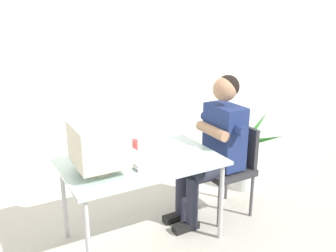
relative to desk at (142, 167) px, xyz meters
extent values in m
plane|color=#B2ADA3|center=(0.00, 0.00, -0.66)|extent=(12.00, 12.00, 0.00)
cube|color=silver|center=(0.30, 1.40, 0.84)|extent=(8.00, 0.10, 3.00)
cylinder|color=#B7B7BC|center=(-0.57, -0.32, -0.31)|extent=(0.04, 0.04, 0.69)
cylinder|color=#B7B7BC|center=(0.57, -0.32, -0.31)|extent=(0.04, 0.04, 0.69)
cylinder|color=#B7B7BC|center=(-0.57, 0.32, -0.31)|extent=(0.04, 0.04, 0.69)
cylinder|color=#B7B7BC|center=(0.57, 0.32, -0.31)|extent=(0.04, 0.04, 0.69)
cube|color=silver|center=(0.00, 0.00, 0.04)|extent=(1.25, 0.77, 0.03)
cylinder|color=beige|center=(-0.36, -0.05, 0.07)|extent=(0.21, 0.21, 0.02)
cylinder|color=beige|center=(-0.36, -0.05, 0.10)|extent=(0.06, 0.06, 0.05)
cube|color=beige|center=(-0.36, -0.05, 0.28)|extent=(0.36, 0.40, 0.31)
cube|color=black|center=(-0.17, -0.05, 0.28)|extent=(0.01, 0.34, 0.25)
cube|color=silver|center=(-0.05, 0.01, 0.07)|extent=(0.16, 0.43, 0.02)
cube|color=beige|center=(-0.05, 0.01, 0.09)|extent=(0.13, 0.39, 0.01)
cylinder|color=#4C4C51|center=(0.66, -0.18, -0.45)|extent=(0.03, 0.03, 0.42)
cylinder|color=#4C4C51|center=(1.03, -0.18, -0.45)|extent=(0.03, 0.03, 0.42)
cylinder|color=#4C4C51|center=(0.66, 0.19, -0.45)|extent=(0.03, 0.03, 0.42)
cylinder|color=#4C4C51|center=(1.03, 0.19, -0.45)|extent=(0.03, 0.03, 0.42)
cube|color=#2D2D33|center=(0.85, 0.00, -0.21)|extent=(0.44, 0.44, 0.06)
cube|color=#2D2D33|center=(1.04, 0.00, 0.01)|extent=(0.04, 0.39, 0.37)
cube|color=navy|center=(0.83, 0.00, 0.12)|extent=(0.22, 0.38, 0.57)
sphere|color=#A57A5B|center=(0.81, 0.00, 0.55)|extent=(0.21, 0.21, 0.21)
sphere|color=black|center=(0.84, 0.00, 0.57)|extent=(0.20, 0.20, 0.20)
cylinder|color=#262838|center=(0.63, -0.09, -0.16)|extent=(0.39, 0.14, 0.14)
cylinder|color=#262838|center=(0.63, 0.09, -0.16)|extent=(0.39, 0.14, 0.14)
cylinder|color=#262838|center=(0.44, -0.09, -0.41)|extent=(0.11, 0.11, 0.50)
cylinder|color=#262838|center=(0.44, 0.09, -0.41)|extent=(0.11, 0.11, 0.50)
cube|color=black|center=(0.38, -0.09, -0.63)|extent=(0.24, 0.09, 0.06)
cube|color=black|center=(0.38, 0.09, -0.63)|extent=(0.24, 0.09, 0.06)
cylinder|color=navy|center=(0.81, -0.22, 0.24)|extent=(0.09, 0.14, 0.09)
cylinder|color=navy|center=(0.81, 0.22, 0.24)|extent=(0.09, 0.14, 0.09)
cylinder|color=#A57A5B|center=(0.69, 0.00, 0.19)|extent=(0.09, 0.38, 0.09)
cylinder|color=silver|center=(1.35, 0.31, -0.51)|extent=(0.25, 0.25, 0.29)
cylinder|color=brown|center=(1.35, 0.31, -0.26)|extent=(0.04, 0.04, 0.23)
cone|color=#2B7F2D|center=(1.50, 0.33, -0.01)|extent=(0.44, 0.13, 0.40)
cone|color=#2B7F2D|center=(1.44, 0.44, -0.01)|extent=(0.27, 0.41, 0.41)
cone|color=#2B7F2D|center=(1.23, 0.45, -0.06)|extent=(0.32, 0.44, 0.34)
cone|color=#2B7F2D|center=(1.20, 0.32, -0.01)|extent=(0.44, 0.11, 0.40)
cone|color=#2B7F2D|center=(1.29, 0.15, -0.03)|extent=(0.20, 0.45, 0.38)
cone|color=#2B7F2D|center=(1.43, 0.13, -0.07)|extent=(0.21, 0.49, 0.31)
cylinder|color=red|center=(0.04, 0.25, 0.10)|extent=(0.08, 0.08, 0.09)
torus|color=red|center=(0.04, 0.29, 0.10)|extent=(0.06, 0.01, 0.06)
camera|label=1|loc=(-1.13, -2.45, 1.20)|focal=38.86mm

